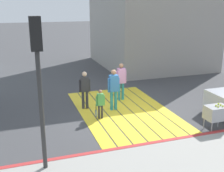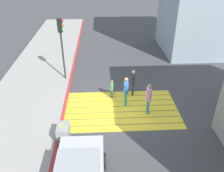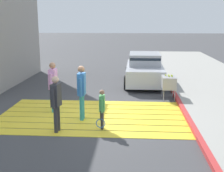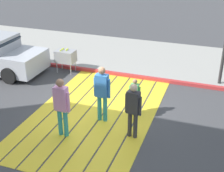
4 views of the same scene
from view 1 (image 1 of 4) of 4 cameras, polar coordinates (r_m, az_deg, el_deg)
ground_plane at (r=12.50m, az=2.46°, el=-5.00°), size 120.00×120.00×0.00m
crosswalk_stripes at (r=12.50m, az=2.46°, el=-4.97°), size 6.40×3.80×0.01m
curb_painted at (r=9.79m, az=9.44°, el=-11.17°), size 0.16×40.00×0.13m
building_far_south at (r=21.55m, az=7.62°, el=14.31°), size 8.00×7.04×7.65m
traffic_light_corner at (r=7.44m, az=-14.58°, el=4.07°), size 0.39×0.28×4.24m
tennis_ball_cart at (r=11.08m, az=20.14°, el=-5.04°), size 0.56×0.80×1.02m
pedestrian_adult_lead at (r=12.50m, az=-5.47°, el=-0.28°), size 0.26×0.49×1.69m
pedestrian_adult_trailing at (r=12.27m, az=0.33°, el=-0.17°), size 0.23×0.53×1.82m
pedestrian_adult_side at (r=13.57m, az=1.83°, el=1.42°), size 0.24×0.53×1.81m
pedestrian_child_with_racket at (r=11.46m, az=-2.38°, el=-3.34°), size 0.28×0.38×1.23m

